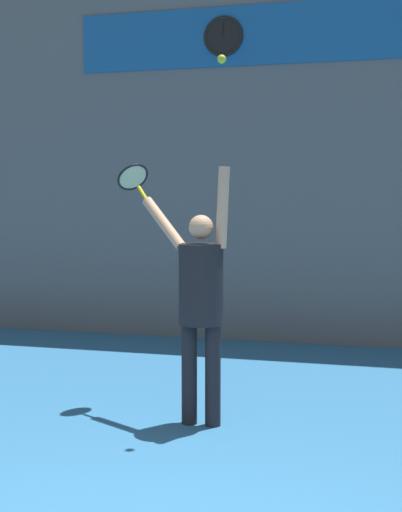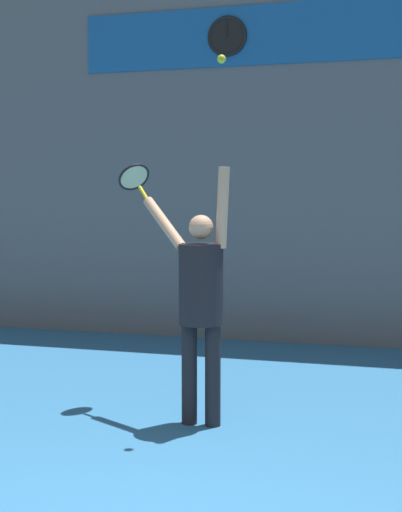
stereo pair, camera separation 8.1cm
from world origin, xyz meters
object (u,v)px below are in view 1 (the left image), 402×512
(scoreboard_clock, at_px, (223,36))
(tennis_racket, at_px, (134,179))
(tennis_ball, at_px, (222,59))
(tennis_player, at_px, (200,294))

(scoreboard_clock, distance_m, tennis_racket, 3.57)
(tennis_racket, height_order, tennis_ball, tennis_ball)
(scoreboard_clock, relative_size, tennis_ball, 7.52)
(scoreboard_clock, distance_m, tennis_ball, 3.81)
(tennis_ball, bearing_deg, tennis_racket, 149.19)
(scoreboard_clock, bearing_deg, tennis_racket, -92.45)
(tennis_player, bearing_deg, tennis_ball, -20.87)
(scoreboard_clock, bearing_deg, tennis_ball, -77.06)
(tennis_racket, bearing_deg, tennis_ball, -30.81)
(scoreboard_clock, relative_size, tennis_player, 0.24)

